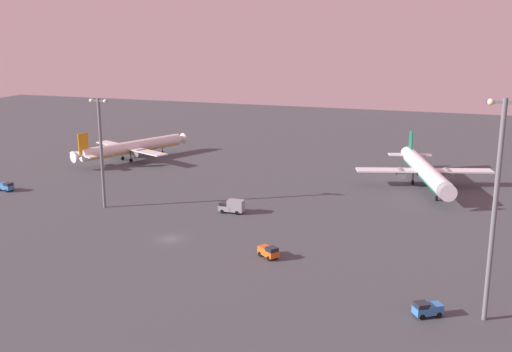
{
  "coord_description": "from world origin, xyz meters",
  "views": [
    {
      "loc": [
        53.05,
        -102.27,
        40.86
      ],
      "look_at": [
        4.34,
        39.58,
        4.0
      ],
      "focal_mm": 42.63,
      "sensor_mm": 36.0,
      "label": 1
    }
  ],
  "objects_px": {
    "baggage_tractor": "(427,309)",
    "catering_truck": "(232,206)",
    "maintenance_van": "(269,252)",
    "airplane_far_stand": "(131,148)",
    "apron_light_west": "(496,200)",
    "cargo_loader": "(6,186)",
    "apron_light_east": "(101,146)",
    "airplane_terminal_side": "(425,170)"
  },
  "relations": [
    {
      "from": "airplane_terminal_side",
      "to": "baggage_tractor",
      "type": "bearing_deg",
      "value": 77.4
    },
    {
      "from": "cargo_loader",
      "to": "catering_truck",
      "type": "bearing_deg",
      "value": 103.33
    },
    {
      "from": "cargo_loader",
      "to": "apron_light_west",
      "type": "relative_size",
      "value": 0.14
    },
    {
      "from": "baggage_tractor",
      "to": "airplane_far_stand",
      "type": "bearing_deg",
      "value": 17.52
    },
    {
      "from": "airplane_far_stand",
      "to": "maintenance_van",
      "type": "distance_m",
      "value": 93.21
    },
    {
      "from": "baggage_tractor",
      "to": "cargo_loader",
      "type": "height_order",
      "value": "same"
    },
    {
      "from": "airplane_terminal_side",
      "to": "cargo_loader",
      "type": "xyz_separation_m",
      "value": [
        -101.01,
        -39.01,
        -3.24
      ]
    },
    {
      "from": "catering_truck",
      "to": "airplane_far_stand",
      "type": "bearing_deg",
      "value": 49.08
    },
    {
      "from": "baggage_tractor",
      "to": "maintenance_van",
      "type": "bearing_deg",
      "value": 30.77
    },
    {
      "from": "airplane_terminal_side",
      "to": "apron_light_west",
      "type": "xyz_separation_m",
      "value": [
        13.51,
        -74.26,
        13.4
      ]
    },
    {
      "from": "cargo_loader",
      "to": "apron_light_east",
      "type": "relative_size",
      "value": 0.18
    },
    {
      "from": "baggage_tractor",
      "to": "catering_truck",
      "type": "distance_m",
      "value": 58.92
    },
    {
      "from": "airplane_far_stand",
      "to": "baggage_tractor",
      "type": "xyz_separation_m",
      "value": [
        95.11,
        -80.02,
        -2.87
      ]
    },
    {
      "from": "apron_light_west",
      "to": "apron_light_east",
      "type": "height_order",
      "value": "apron_light_west"
    },
    {
      "from": "cargo_loader",
      "to": "apron_light_east",
      "type": "height_order",
      "value": "apron_light_east"
    },
    {
      "from": "airplane_terminal_side",
      "to": "apron_light_west",
      "type": "relative_size",
      "value": 1.4
    },
    {
      "from": "airplane_far_stand",
      "to": "apron_light_west",
      "type": "relative_size",
      "value": 1.24
    },
    {
      "from": "maintenance_van",
      "to": "apron_light_east",
      "type": "xyz_separation_m",
      "value": [
        -45.89,
        17.9,
        13.36
      ]
    },
    {
      "from": "maintenance_van",
      "to": "baggage_tractor",
      "type": "bearing_deg",
      "value": 98.55
    },
    {
      "from": "apron_light_west",
      "to": "airplane_far_stand",
      "type": "bearing_deg",
      "value": 142.75
    },
    {
      "from": "cargo_loader",
      "to": "maintenance_van",
      "type": "bearing_deg",
      "value": 86.28
    },
    {
      "from": "maintenance_van",
      "to": "cargo_loader",
      "type": "distance_m",
      "value": 81.02
    },
    {
      "from": "maintenance_van",
      "to": "cargo_loader",
      "type": "bearing_deg",
      "value": -70.67
    },
    {
      "from": "catering_truck",
      "to": "apron_light_east",
      "type": "relative_size",
      "value": 0.22
    },
    {
      "from": "maintenance_van",
      "to": "baggage_tractor",
      "type": "distance_m",
      "value": 32.28
    },
    {
      "from": "baggage_tractor",
      "to": "cargo_loader",
      "type": "relative_size",
      "value": 1.02
    },
    {
      "from": "baggage_tractor",
      "to": "apron_light_west",
      "type": "bearing_deg",
      "value": -110.01
    },
    {
      "from": "catering_truck",
      "to": "apron_light_west",
      "type": "height_order",
      "value": "apron_light_west"
    },
    {
      "from": "maintenance_van",
      "to": "apron_light_west",
      "type": "xyz_separation_m",
      "value": [
        36.67,
        -12.84,
        16.64
      ]
    },
    {
      "from": "cargo_loader",
      "to": "catering_truck",
      "type": "distance_m",
      "value": 61.68
    },
    {
      "from": "apron_light_east",
      "to": "catering_truck",
      "type": "bearing_deg",
      "value": 10.62
    },
    {
      "from": "airplane_far_stand",
      "to": "baggage_tractor",
      "type": "bearing_deg",
      "value": -15.93
    },
    {
      "from": "airplane_terminal_side",
      "to": "apron_light_east",
      "type": "xyz_separation_m",
      "value": [
        -69.04,
        -43.51,
        10.13
      ]
    },
    {
      "from": "baggage_tractor",
      "to": "apron_light_west",
      "type": "height_order",
      "value": "apron_light_west"
    },
    {
      "from": "maintenance_van",
      "to": "apron_light_west",
      "type": "bearing_deg",
      "value": 106.08
    },
    {
      "from": "baggage_tractor",
      "to": "apron_light_west",
      "type": "distance_m",
      "value": 18.48
    },
    {
      "from": "catering_truck",
      "to": "apron_light_west",
      "type": "bearing_deg",
      "value": -125.46
    },
    {
      "from": "maintenance_van",
      "to": "apron_light_west",
      "type": "height_order",
      "value": "apron_light_west"
    },
    {
      "from": "cargo_loader",
      "to": "apron_light_west",
      "type": "bearing_deg",
      "value": 85.23
    },
    {
      "from": "maintenance_van",
      "to": "baggage_tractor",
      "type": "height_order",
      "value": "same"
    },
    {
      "from": "baggage_tractor",
      "to": "catering_truck",
      "type": "relative_size",
      "value": 0.8
    },
    {
      "from": "airplane_far_stand",
      "to": "apron_light_east",
      "type": "xyz_separation_m",
      "value": [
        20.42,
        -47.55,
        10.5
      ]
    }
  ]
}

